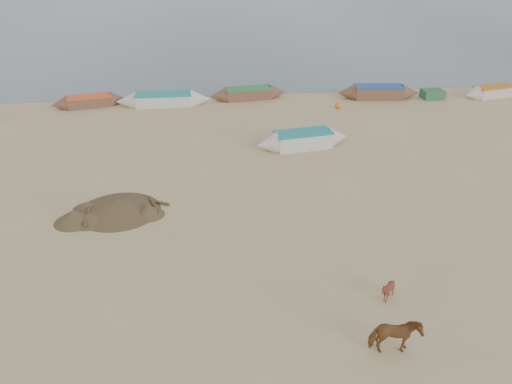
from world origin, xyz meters
TOP-DOWN VIEW (x-y plane):
  - ground at (0.00, 0.00)m, footprint 140.00×140.00m
  - sea at (0.00, 82.00)m, footprint 160.00×160.00m
  - cow_adult at (2.78, -4.44)m, footprint 1.41×0.72m
  - calf_front at (3.43, -2.22)m, footprint 0.74×0.66m
  - near_canoe at (3.54, 11.05)m, footprint 5.43×2.06m
  - debris_pile at (-5.80, 4.91)m, footprint 4.12×4.12m
  - waterline_canoes at (-3.53, 20.31)m, footprint 49.13×3.70m
  - beach_clutter at (4.19, 19.28)m, footprint 47.42×3.54m

SIDE VIEW (x-z plane):
  - ground at x=0.00m, z-range 0.00..0.00m
  - sea at x=0.00m, z-range 0.01..0.01m
  - debris_pile at x=-5.80m, z-range 0.00..0.52m
  - beach_clutter at x=4.19m, z-range -0.02..0.62m
  - calf_front at x=3.43m, z-range 0.00..0.78m
  - waterline_canoes at x=-3.53m, z-range -0.05..0.91m
  - near_canoe at x=3.54m, z-range 0.00..0.96m
  - cow_adult at x=2.78m, z-range 0.00..1.16m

